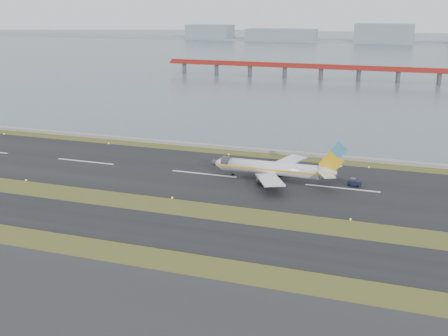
# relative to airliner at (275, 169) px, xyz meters

# --- Properties ---
(ground) EXTENTS (1000.00, 1000.00, 0.00)m
(ground) POSITION_rel_airliner_xyz_m (-21.05, -31.11, -3.46)
(ground) COLOR #3B4719
(ground) RESTS_ON ground
(apron_strip) EXTENTS (1000.00, 50.00, 0.10)m
(apron_strip) POSITION_rel_airliner_xyz_m (-21.05, -86.11, -3.41)
(apron_strip) COLOR #2A292C
(apron_strip) RESTS_ON ground
(taxiway_strip) EXTENTS (1000.00, 18.00, 0.10)m
(taxiway_strip) POSITION_rel_airliner_xyz_m (-21.05, -43.11, -3.41)
(taxiway_strip) COLOR black
(taxiway_strip) RESTS_ON ground
(runway_strip) EXTENTS (1000.00, 45.00, 0.10)m
(runway_strip) POSITION_rel_airliner_xyz_m (-21.05, -1.11, -3.41)
(runway_strip) COLOR black
(runway_strip) RESTS_ON ground
(seawall) EXTENTS (1000.00, 2.50, 1.00)m
(seawall) POSITION_rel_airliner_xyz_m (-21.05, 28.89, -2.96)
(seawall) COLOR gray
(seawall) RESTS_ON ground
(bay_water) EXTENTS (1400.00, 800.00, 1.30)m
(bay_water) POSITION_rel_airliner_xyz_m (-21.05, 428.89, -3.46)
(bay_water) COLOR #485767
(bay_water) RESTS_ON ground
(red_pier) EXTENTS (260.00, 5.00, 10.20)m
(red_pier) POSITION_rel_airliner_xyz_m (-1.05, 218.89, 3.82)
(red_pier) COLOR maroon
(red_pier) RESTS_ON ground
(far_shoreline) EXTENTS (1400.00, 80.00, 60.50)m
(far_shoreline) POSITION_rel_airliner_xyz_m (-7.43, 588.89, 2.61)
(far_shoreline) COLOR gray
(far_shoreline) RESTS_ON ground
(airliner) EXTENTS (38.52, 32.89, 12.80)m
(airliner) POSITION_rel_airliner_xyz_m (0.00, 0.00, 0.00)
(airliner) COLOR white
(airliner) RESTS_ON ground
(pushback_tug) EXTENTS (3.67, 2.50, 2.18)m
(pushback_tug) POSITION_rel_airliner_xyz_m (21.70, 2.04, -2.40)
(pushback_tug) COLOR black
(pushback_tug) RESTS_ON ground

